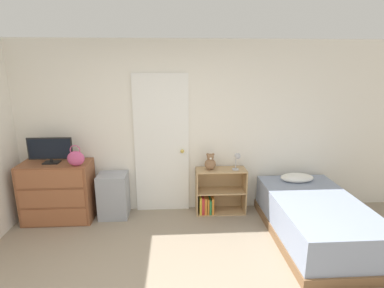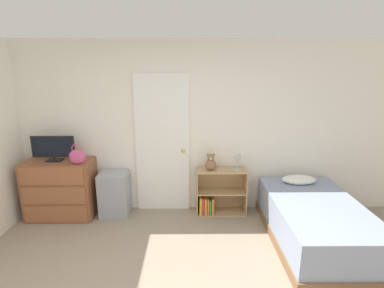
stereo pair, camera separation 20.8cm
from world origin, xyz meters
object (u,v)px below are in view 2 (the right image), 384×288
Objects in this scene: handbag at (77,157)px; desk_lamp at (238,159)px; tv at (53,148)px; storage_bin at (115,194)px; bed at (315,222)px; teddy_bear at (211,163)px; bookshelf at (216,195)px; dresser at (61,189)px.

desk_lamp is (2.24, 0.19, -0.10)m from handbag.
tv is 0.92× the size of storage_bin.
handbag reaches higher than bed.
teddy_bear reaches higher than bed.
tv is at bearing -177.74° from bookshelf.
bookshelf is at bearing 1.65° from storage_bin.
desk_lamp is (2.59, 0.05, 0.44)m from dresser.
bookshelf reaches higher than bed.
handbag is at bearing 170.14° from bed.
dresser is 3.29× the size of handbag.
storage_bin is at bearing 179.83° from desk_lamp.
handbag is 1.12× the size of desk_lamp.
desk_lamp is at bearing -0.17° from storage_bin.
desk_lamp is (1.82, -0.01, 0.54)m from storage_bin.
desk_lamp reaches higher than bookshelf.
dresser reaches higher than storage_bin.
tv reaches higher than bed.
bookshelf is 0.40× the size of bed.
teddy_bear is 0.13× the size of bed.
storage_bin is at bearing -178.35° from bookshelf.
handbag is (0.34, -0.14, 0.54)m from dresser.
teddy_bear is (1.86, 0.23, -0.17)m from handbag.
tv is at bearing 158.87° from handbag.
handbag is at bearing -172.83° from teddy_bear.
dresser is at bearing -175.89° from storage_bin.
bed is at bearing -39.56° from desk_lamp.
dresser is 0.63m from tv.
tv is 2.38× the size of teddy_bear.
teddy_bear is at bearing 148.72° from bed.
handbag is 1.15× the size of teddy_bear.
dresser is 3.78× the size of teddy_bear.
storage_bin is 2.82m from bed.
tv is 0.32× the size of bed.
handbag is 2.09m from bookshelf.
tv is 2.64m from desk_lamp.
tv is at bearing -179.06° from desk_lamp.
storage_bin is at bearing 164.69° from bed.
bookshelf is (1.95, 0.24, -0.69)m from handbag.
teddy_bear reaches higher than dresser.
tv reaches higher than teddy_bear.
bookshelf is 0.66m from desk_lamp.
dresser is at bearing -177.53° from bookshelf.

